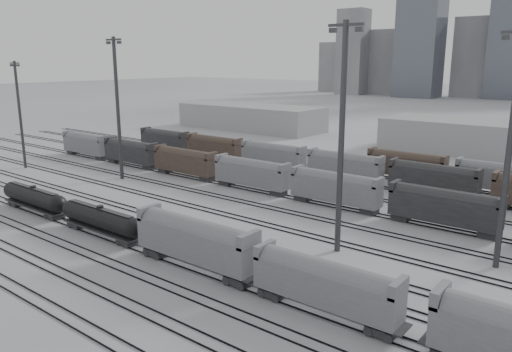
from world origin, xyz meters
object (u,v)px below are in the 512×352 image
Objects in this scene: hopper_car_a at (195,239)px; light_mast_c at (342,134)px; hopper_car_b at (325,282)px; tank_car_b at (101,219)px; tank_car_a at (34,197)px; light_mast_a at (20,112)px.

light_mast_c is (9.71, 14.58, 10.85)m from hopper_car_a.
light_mast_c reaches higher than hopper_car_a.
hopper_car_a is 1.11× the size of hopper_car_b.
hopper_car_a is at bearing 0.00° from tank_car_b.
tank_car_a is 0.71× the size of light_mast_a.
light_mast_a is (-32.30, 15.27, 9.71)m from tank_car_a.
hopper_car_b reaches higher than tank_car_a.
tank_car_a is 1.00× the size of tank_car_b.
hopper_car_b is (16.50, 0.00, -0.36)m from hopper_car_a.
light_mast_a is at bearing 167.18° from hopper_car_a.
tank_car_b is at bearing -17.15° from light_mast_a.
light_mast_c reaches higher than light_mast_a.
hopper_car_b is (34.12, 0.00, 0.90)m from tank_car_b.
hopper_car_a is (34.79, 0.00, 1.27)m from tank_car_a.
tank_car_b is 0.71× the size of light_mast_a.
hopper_car_a is (17.62, 0.00, 1.26)m from tank_car_b.
tank_car_b is 0.59× the size of light_mast_c.
hopper_car_a is 0.71× the size of light_mast_a.
light_mast_a is at bearing 154.70° from tank_car_a.
light_mast_a is 0.83× the size of light_mast_c.
light_mast_a is (-49.46, 15.27, 9.70)m from tank_car_b.
hopper_car_a is 20.61m from light_mast_c.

